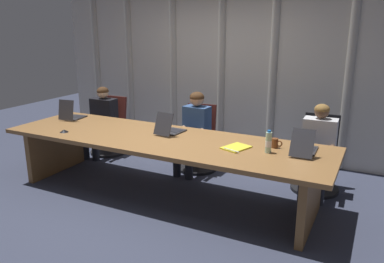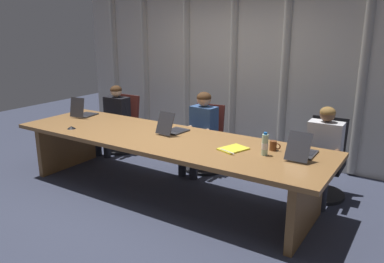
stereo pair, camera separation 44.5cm
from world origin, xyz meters
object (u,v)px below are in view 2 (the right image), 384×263
(laptop_left_mid, at_px, (172,129))
(spiral_notepad, at_px, (233,149))
(laptop_center, at_px, (302,151))
(office_chair_center, at_px, (323,167))
(laptop_left_end, at_px, (83,113))
(person_center, at_px, (323,149))
(office_chair_left_mid, at_px, (205,146))
(conference_mic_left_side, at_px, (71,127))
(water_bottle_primary, at_px, (265,145))
(coffee_mug_near, at_px, (274,146))
(person_left_end, at_px, (114,115))
(office_chair_left_end, at_px, (123,130))
(person_left_mid, at_px, (200,127))

(laptop_left_mid, distance_m, spiral_notepad, 0.97)
(laptop_center, relative_size, office_chair_center, 0.50)
(laptop_left_end, bearing_deg, office_chair_center, -83.59)
(laptop_left_mid, height_order, person_center, person_center)
(laptop_center, distance_m, office_chair_center, 0.97)
(office_chair_left_mid, distance_m, conference_mic_left_side, 1.90)
(laptop_center, xyz_separation_m, water_bottle_primary, (-0.34, -0.17, 0.06))
(water_bottle_primary, xyz_separation_m, coffee_mug_near, (0.02, 0.20, -0.06))
(laptop_center, xyz_separation_m, coffee_mug_near, (-0.32, 0.03, -0.00))
(laptop_left_mid, distance_m, laptop_center, 1.65)
(office_chair_center, relative_size, water_bottle_primary, 3.89)
(office_chair_left_mid, bearing_deg, person_center, 75.75)
(water_bottle_primary, distance_m, conference_mic_left_side, 2.56)
(laptop_center, relative_size, person_left_end, 0.44)
(office_chair_left_end, bearing_deg, person_left_end, -12.15)
(water_bottle_primary, bearing_deg, spiral_notepad, -177.52)
(person_left_mid, height_order, spiral_notepad, person_left_mid)
(office_chair_center, bearing_deg, laptop_left_mid, -64.67)
(laptop_left_mid, bearing_deg, laptop_center, -85.26)
(office_chair_center, bearing_deg, person_left_mid, -86.15)
(laptop_left_end, distance_m, person_left_mid, 1.77)
(laptop_left_mid, bearing_deg, water_bottle_primary, -92.79)
(office_chair_center, distance_m, conference_mic_left_side, 3.25)
(person_left_end, distance_m, person_center, 3.37)
(office_chair_center, height_order, conference_mic_left_side, office_chair_center)
(office_chair_left_end, relative_size, water_bottle_primary, 3.73)
(laptop_center, bearing_deg, water_bottle_primary, 115.31)
(water_bottle_primary, relative_size, conference_mic_left_side, 2.24)
(coffee_mug_near, distance_m, spiral_notepad, 0.44)
(coffee_mug_near, relative_size, conference_mic_left_side, 1.14)
(office_chair_center, height_order, person_left_mid, person_left_mid)
(laptop_left_mid, bearing_deg, office_chair_center, -58.03)
(laptop_center, relative_size, spiral_notepad, 1.34)
(office_chair_left_mid, bearing_deg, laptop_left_mid, -7.84)
(coffee_mug_near, bearing_deg, laptop_center, -5.33)
(laptop_left_mid, distance_m, office_chair_center, 1.93)
(spiral_notepad, bearing_deg, conference_mic_left_side, -150.85)
(person_center, bearing_deg, person_left_mid, -91.52)
(laptop_center, bearing_deg, office_chair_left_mid, 61.62)
(office_chair_left_mid, xyz_separation_m, coffee_mug_near, (1.34, -0.83, 0.45))
(laptop_center, xyz_separation_m, conference_mic_left_side, (-2.88, -0.55, -0.04))
(person_left_end, relative_size, person_center, 0.98)
(person_left_mid, bearing_deg, laptop_left_mid, 5.21)
(laptop_left_mid, distance_m, person_left_end, 1.83)
(laptop_left_end, relative_size, laptop_center, 0.81)
(water_bottle_primary, bearing_deg, person_center, 66.14)
(office_chair_center, height_order, coffee_mug_near, office_chair_center)
(laptop_left_mid, relative_size, water_bottle_primary, 1.72)
(office_chair_left_mid, relative_size, person_center, 0.82)
(office_chair_left_end, distance_m, water_bottle_primary, 3.17)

